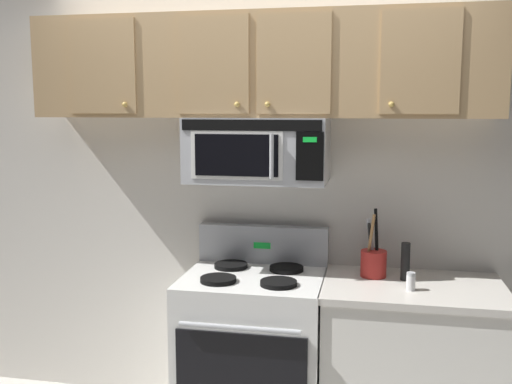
{
  "coord_description": "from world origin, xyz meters",
  "views": [
    {
      "loc": [
        0.62,
        -2.62,
        1.81
      ],
      "look_at": [
        0.0,
        0.49,
        1.35
      ],
      "focal_mm": 41.47,
      "sensor_mm": 36.0,
      "label": 1
    }
  ],
  "objects_px": {
    "stove_range": "(254,351)",
    "pepper_mill": "(405,261)",
    "over_range_microwave": "(258,150)",
    "salt_shaker": "(411,281)",
    "utensil_crock_red": "(373,261)"
  },
  "relations": [
    {
      "from": "stove_range",
      "to": "pepper_mill",
      "type": "distance_m",
      "value": 0.96
    },
    {
      "from": "salt_shaker",
      "to": "stove_range",
      "type": "bearing_deg",
      "value": 173.35
    },
    {
      "from": "pepper_mill",
      "to": "utensil_crock_red",
      "type": "bearing_deg",
      "value": 168.17
    },
    {
      "from": "over_range_microwave",
      "to": "pepper_mill",
      "type": "distance_m",
      "value": 0.99
    },
    {
      "from": "stove_range",
      "to": "pepper_mill",
      "type": "relative_size",
      "value": 5.58
    },
    {
      "from": "over_range_microwave",
      "to": "utensil_crock_red",
      "type": "height_order",
      "value": "over_range_microwave"
    },
    {
      "from": "over_range_microwave",
      "to": "utensil_crock_red",
      "type": "xyz_separation_m",
      "value": [
        0.64,
        -0.0,
        -0.59
      ]
    },
    {
      "from": "utensil_crock_red",
      "to": "salt_shaker",
      "type": "distance_m",
      "value": 0.28
    },
    {
      "from": "stove_range",
      "to": "pepper_mill",
      "type": "bearing_deg",
      "value": 5.77
    },
    {
      "from": "stove_range",
      "to": "over_range_microwave",
      "type": "relative_size",
      "value": 1.47
    },
    {
      "from": "utensil_crock_red",
      "to": "salt_shaker",
      "type": "xyz_separation_m",
      "value": [
        0.19,
        -0.21,
        -0.04
      ]
    },
    {
      "from": "stove_range",
      "to": "salt_shaker",
      "type": "distance_m",
      "value": 0.95
    },
    {
      "from": "stove_range",
      "to": "pepper_mill",
      "type": "xyz_separation_m",
      "value": [
        0.8,
        0.08,
        0.53
      ]
    },
    {
      "from": "pepper_mill",
      "to": "over_range_microwave",
      "type": "bearing_deg",
      "value": 177.46
    },
    {
      "from": "stove_range",
      "to": "over_range_microwave",
      "type": "xyz_separation_m",
      "value": [
        -0.0,
        0.12,
        1.11
      ]
    }
  ]
}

